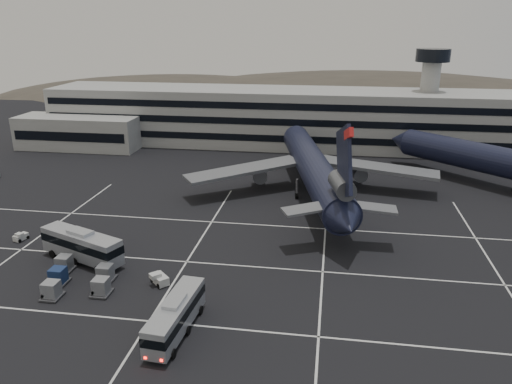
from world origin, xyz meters
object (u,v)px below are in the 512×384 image
uld_cluster (82,275)px  bus_far (82,245)px  trijet_main (314,168)px  tug_a (20,237)px  bus_near (175,315)px

uld_cluster → bus_far: bearing=115.9°
bus_far → uld_cluster: (2.56, -5.27, -1.43)m
trijet_main → bus_far: bearing=-145.1°
trijet_main → tug_a: bearing=-159.6°
tug_a → uld_cluster: uld_cluster is taller
bus_near → bus_far: bus_far is taller
trijet_main → bus_near: size_ratio=5.07×
trijet_main → tug_a: 49.16m
bus_far → bus_near: bearing=-106.4°
bus_near → uld_cluster: bus_near is taller
uld_cluster → bus_near: bearing=-29.8°
tug_a → bus_far: bearing=-5.7°
bus_far → tug_a: bearing=90.7°
bus_far → uld_cluster: bearing=-132.0°
uld_cluster → tug_a: bearing=145.8°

